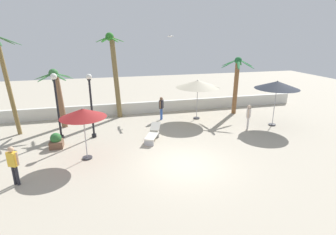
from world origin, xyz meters
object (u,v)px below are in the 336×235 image
at_px(guest_0, 249,115).
at_px(planter, 56,141).
at_px(palm_tree_2, 4,73).
at_px(guest_2, 161,106).
at_px(palm_tree_0, 237,79).
at_px(lounge_chair_0, 153,134).
at_px(patio_umbrella_1, 198,84).
at_px(seagull_0, 171,36).
at_px(patio_umbrella_2, 277,85).
at_px(palm_tree_3, 114,68).
at_px(lamp_post_1, 57,99).
at_px(patio_umbrella_0, 83,114).
at_px(guest_1, 13,162).
at_px(lamp_post_0, 91,102).
at_px(palm_tree_1, 58,91).

bearing_deg(guest_0, planter, 179.74).
distance_m(palm_tree_2, guest_2, 9.99).
relative_size(palm_tree_0, lounge_chair_0, 2.28).
height_order(patio_umbrella_1, seagull_0, seagull_0).
distance_m(patio_umbrella_2, palm_tree_3, 11.24).
bearing_deg(lamp_post_1, palm_tree_0, 10.38).
distance_m(patio_umbrella_0, palm_tree_0, 12.30).
height_order(lamp_post_1, guest_1, lamp_post_1).
distance_m(palm_tree_3, lamp_post_0, 4.36).
xyz_separation_m(palm_tree_0, lounge_chair_0, (-7.32, -3.87, -2.37)).
height_order(lamp_post_0, guest_2, lamp_post_0).
xyz_separation_m(palm_tree_1, guest_0, (11.88, -3.57, -1.48)).
bearing_deg(palm_tree_2, lamp_post_0, -19.34).
height_order(palm_tree_2, guest_1, palm_tree_2).
bearing_deg(lamp_post_1, planter, -93.50).
distance_m(palm_tree_0, palm_tree_2, 15.59).
height_order(patio_umbrella_0, lounge_chair_0, patio_umbrella_0).
relative_size(patio_umbrella_0, palm_tree_2, 0.44).
bearing_deg(palm_tree_0, seagull_0, 146.41).
bearing_deg(patio_umbrella_2, guest_1, -165.05).
bearing_deg(palm_tree_1, palm_tree_3, 19.61).
height_order(patio_umbrella_0, planter, patio_umbrella_0).
height_order(palm_tree_1, guest_1, palm_tree_1).
bearing_deg(planter, lounge_chair_0, -2.32).
bearing_deg(palm_tree_2, patio_umbrella_0, -45.51).
bearing_deg(patio_umbrella_0, guest_2, 46.28).
xyz_separation_m(patio_umbrella_1, lounge_chair_0, (-3.94, -3.26, -2.20)).
distance_m(guest_1, seagull_0, 14.65).
relative_size(palm_tree_1, lounge_chair_0, 2.05).
relative_size(lamp_post_0, seagull_0, 2.78).
xyz_separation_m(patio_umbrella_1, guest_0, (2.41, -3.09, -1.58)).
bearing_deg(seagull_0, planter, -141.45).
relative_size(lounge_chair_0, guest_0, 1.13).
distance_m(palm_tree_2, guest_1, 7.20).
bearing_deg(palm_tree_1, lamp_post_1, -84.08).
xyz_separation_m(palm_tree_1, palm_tree_2, (-2.67, -0.74, 1.33)).
distance_m(patio_umbrella_0, palm_tree_2, 6.61).
relative_size(lamp_post_1, seagull_0, 2.83).
bearing_deg(palm_tree_3, guest_1, -118.92).
bearing_deg(guest_0, palm_tree_1, 163.28).
xyz_separation_m(palm_tree_1, guest_2, (6.89, -0.06, -1.47)).
bearing_deg(patio_umbrella_0, lamp_post_1, 117.12).
bearing_deg(guest_1, palm_tree_1, 82.69).
xyz_separation_m(lamp_post_1, lounge_chair_0, (5.31, -1.55, -2.04)).
bearing_deg(palm_tree_3, palm_tree_1, -160.39).
bearing_deg(guest_2, lounge_chair_0, -110.19).
relative_size(palm_tree_2, guest_1, 3.53).
distance_m(patio_umbrella_2, guest_1, 15.58).
bearing_deg(lounge_chair_0, palm_tree_0, 27.85).
distance_m(guest_1, guest_2, 10.54).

